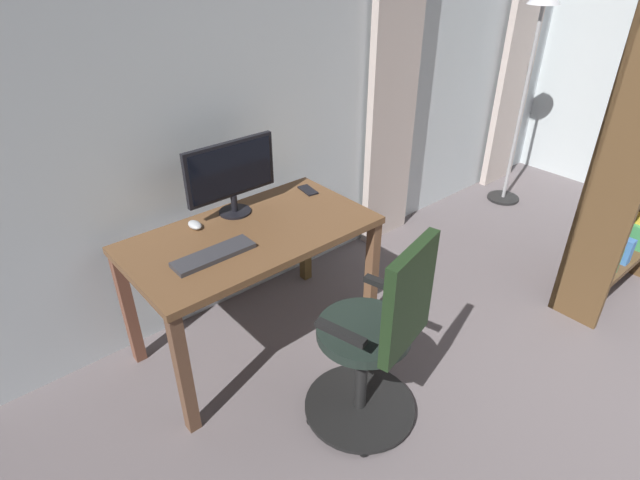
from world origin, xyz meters
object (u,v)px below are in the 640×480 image
object	(u,v)px
bookshelf	(639,154)
computer_keyboard	(214,255)
computer_monitor	(231,173)
desk	(252,247)
floor_lamp	(535,45)
cell_phone_face_up	(308,190)
office_chair	(376,344)
computer_mouse	(195,225)

from	to	relation	value
bookshelf	computer_keyboard	bearing A→B (deg)	-23.20
computer_monitor	bookshelf	size ratio (longest dim) A/B	0.28
desk	floor_lamp	xyz separation A→B (m)	(-2.79, -0.09, 0.70)
floor_lamp	computer_monitor	bearing A→B (deg)	-3.09
cell_phone_face_up	office_chair	bearing A→B (deg)	75.96
computer_keyboard	office_chair	bearing A→B (deg)	115.85
cell_phone_face_up	floor_lamp	xyz separation A→B (m)	(-2.25, 0.09, 0.60)
bookshelf	office_chair	bearing A→B (deg)	-6.88
office_chair	computer_mouse	world-z (taller)	office_chair
computer_keyboard	cell_phone_face_up	world-z (taller)	computer_keyboard
computer_monitor	computer_mouse	bearing A→B (deg)	2.53
desk	computer_monitor	world-z (taller)	computer_monitor
computer_mouse	bookshelf	xyz separation A→B (m)	(-2.24, 1.31, 0.22)
computer_mouse	computer_monitor	bearing A→B (deg)	-177.47
computer_mouse	floor_lamp	xyz separation A→B (m)	(-2.99, 0.14, 0.58)
computer_mouse	cell_phone_face_up	size ratio (longest dim) A/B	0.69
computer_mouse	office_chair	bearing A→B (deg)	105.43
cell_phone_face_up	bookshelf	world-z (taller)	bookshelf
office_chair	computer_monitor	bearing A→B (deg)	78.27
floor_lamp	computer_mouse	bearing A→B (deg)	-2.61
office_chair	computer_keyboard	size ratio (longest dim) A/B	2.57
computer_mouse	cell_phone_face_up	bearing A→B (deg)	176.75
office_chair	desk	bearing A→B (deg)	82.25
cell_phone_face_up	bookshelf	xyz separation A→B (m)	(-1.49, 1.26, 0.23)
desk	computer_keyboard	distance (m)	0.31
computer_monitor	bookshelf	distance (m)	2.38
office_chair	computer_keyboard	xyz separation A→B (m)	(0.37, -0.76, 0.27)
office_chair	computer_keyboard	bearing A→B (deg)	102.03
computer_mouse	floor_lamp	bearing A→B (deg)	177.39
computer_monitor	computer_keyboard	world-z (taller)	computer_monitor
office_chair	bookshelf	xyz separation A→B (m)	(-1.95, 0.23, 0.49)
cell_phone_face_up	bookshelf	bearing A→B (deg)	149.39
office_chair	floor_lamp	world-z (taller)	floor_lamp
computer_keyboard	computer_mouse	world-z (taller)	computer_mouse
computer_mouse	computer_keyboard	bearing A→B (deg)	77.42
bookshelf	computer_mouse	bearing A→B (deg)	-30.24
computer_monitor	floor_lamp	distance (m)	2.77
computer_monitor	bookshelf	world-z (taller)	bookshelf
computer_monitor	bookshelf	xyz separation A→B (m)	(-1.98, 1.32, -0.01)
computer_monitor	computer_mouse	world-z (taller)	computer_monitor
office_chair	computer_keyboard	distance (m)	0.88
computer_monitor	office_chair	bearing A→B (deg)	92.08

